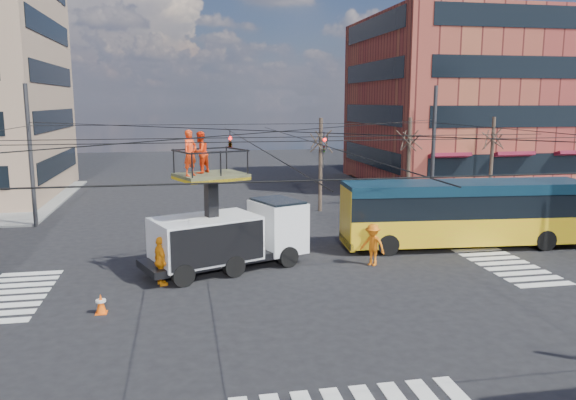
# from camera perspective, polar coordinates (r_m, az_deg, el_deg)

# --- Properties ---
(ground) EXTENTS (120.00, 120.00, 0.00)m
(ground) POSITION_cam_1_polar(r_m,az_deg,el_deg) (22.73, -0.75, -8.04)
(ground) COLOR black
(ground) RESTS_ON ground
(sidewalk_ne) EXTENTS (18.00, 18.00, 0.12)m
(sidewalk_ne) POSITION_cam_1_polar(r_m,az_deg,el_deg) (49.49, 19.35, 1.33)
(sidewalk_ne) COLOR slate
(sidewalk_ne) RESTS_ON ground
(crosswalks) EXTENTS (22.40, 22.40, 0.02)m
(crosswalks) POSITION_cam_1_polar(r_m,az_deg,el_deg) (22.73, -0.75, -8.01)
(crosswalks) COLOR silver
(crosswalks) RESTS_ON ground
(building_ne) EXTENTS (20.06, 16.06, 14.00)m
(building_ne) POSITION_cam_1_polar(r_m,az_deg,el_deg) (52.07, 19.08, 9.43)
(building_ne) COLOR maroon
(building_ne) RESTS_ON ground
(overhead_network) EXTENTS (24.24, 24.24, 8.00)m
(overhead_network) POSITION_cam_1_polar(r_m,az_deg,el_deg) (22.17, -1.14, 2.87)
(overhead_network) COLOR #2D2D30
(overhead_network) RESTS_ON ground
(tree_a) EXTENTS (2.00, 2.00, 6.00)m
(tree_a) POSITION_cam_1_polar(r_m,az_deg,el_deg) (35.95, 3.34, 6.14)
(tree_a) COLOR #382B21
(tree_a) RESTS_ON ground
(tree_b) EXTENTS (2.00, 2.00, 6.00)m
(tree_b) POSITION_cam_1_polar(r_m,az_deg,el_deg) (37.86, 12.23, 6.13)
(tree_b) COLOR #382B21
(tree_b) RESTS_ON ground
(tree_c) EXTENTS (2.00, 2.00, 6.00)m
(tree_c) POSITION_cam_1_polar(r_m,az_deg,el_deg) (40.58, 20.10, 6.00)
(tree_c) COLOR #382B21
(tree_c) RESTS_ON ground
(utility_truck) EXTENTS (7.35, 4.74, 5.94)m
(utility_truck) POSITION_cam_1_polar(r_m,az_deg,el_deg) (23.78, -6.00, -2.33)
(utility_truck) COLOR black
(utility_truck) RESTS_ON ground
(city_bus) EXTENTS (12.06, 3.52, 3.20)m
(city_bus) POSITION_cam_1_polar(r_m,az_deg,el_deg) (28.62, 17.52, -1.17)
(city_bus) COLOR yellow
(city_bus) RESTS_ON ground
(traffic_cone) EXTENTS (0.36, 0.36, 0.68)m
(traffic_cone) POSITION_cam_1_polar(r_m,az_deg,el_deg) (20.14, -18.48, -9.95)
(traffic_cone) COLOR #FF560A
(traffic_cone) RESTS_ON ground
(worker_ground) EXTENTS (0.82, 1.22, 1.93)m
(worker_ground) POSITION_cam_1_polar(r_m,az_deg,el_deg) (22.27, -12.82, -6.08)
(worker_ground) COLOR orange
(worker_ground) RESTS_ON ground
(flagger) EXTENTS (1.29, 1.34, 1.83)m
(flagger) POSITION_cam_1_polar(r_m,az_deg,el_deg) (24.61, 8.59, -4.52)
(flagger) COLOR orange
(flagger) RESTS_ON ground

